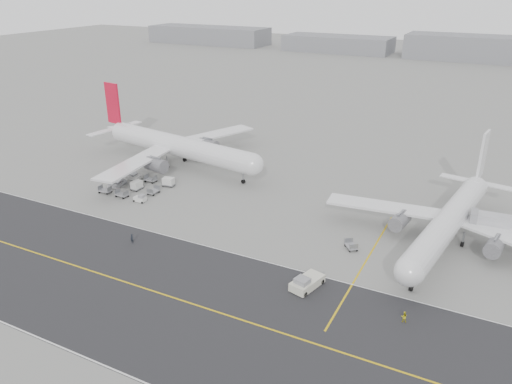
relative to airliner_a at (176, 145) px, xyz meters
The scene contains 10 objects.
ground 41.07m from the airliner_a, 48.69° to the right, with size 700.00×700.00×0.00m, color gray.
taxiway 58.35m from the airliner_a, 56.70° to the right, with size 220.00×59.00×0.03m.
horizon_buildings 236.42m from the airliner_a, 76.08° to the left, with size 520.00×28.00×28.00m, color gray, non-canonical shape.
airliner_a is the anchor object (origin of this frame).
airliner_b 69.20m from the airliner_a, ahead, with size 46.16×46.98×16.27m.
pushback_tug 62.83m from the airliner_a, 36.03° to the right, with size 4.24×7.93×2.24m.
gse_cluster 18.50m from the airliner_a, 86.21° to the right, with size 18.53×17.89×2.16m, color gray, non-canonical shape.
stray_dolly 57.85m from the airliner_a, 22.28° to the right, with size 1.62×2.63×1.62m, color silver, non-canonical shape.
ground_crew_a 41.88m from the airliner_a, 65.94° to the right, with size 0.69×0.45×1.89m, color black.
ground_crew_b 76.60m from the airliner_a, 30.25° to the right, with size 0.82×0.64×1.69m, color gold.
Camera 1 is at (46.72, -68.64, 44.63)m, focal length 35.00 mm.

